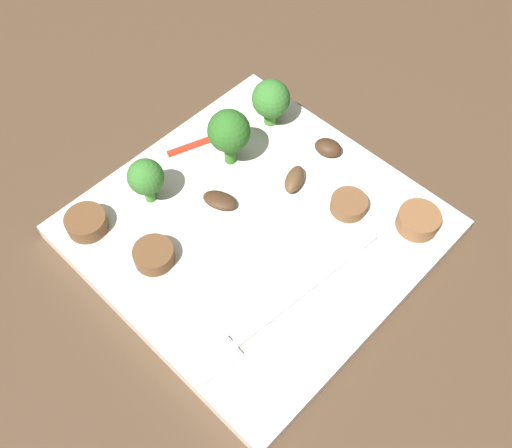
{
  "coord_description": "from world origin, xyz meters",
  "views": [
    {
      "loc": [
        0.19,
        0.19,
        0.41
      ],
      "look_at": [
        0.0,
        0.0,
        0.02
      ],
      "focal_mm": 40.49,
      "sensor_mm": 36.0,
      "label": 1
    }
  ],
  "objects_px": {
    "plate": "(256,229)",
    "sausage_slice_3": "(86,223)",
    "fork": "(278,312)",
    "mushroom_2": "(328,148)",
    "sausage_slice_0": "(154,255)",
    "broccoli_floret_1": "(146,178)",
    "mushroom_1": "(220,200)",
    "mushroom_0": "(294,179)",
    "pepper_strip_1": "(189,147)",
    "sausage_slice_2": "(418,220)",
    "sausage_slice_1": "(349,205)",
    "broccoli_floret_2": "(229,132)",
    "broccoli_floret_0": "(271,100)"
  },
  "relations": [
    {
      "from": "plate",
      "to": "sausage_slice_3",
      "type": "distance_m",
      "value": 0.14
    },
    {
      "from": "fork",
      "to": "mushroom_2",
      "type": "xyz_separation_m",
      "value": [
        -0.15,
        -0.08,
        0.0
      ]
    },
    {
      "from": "sausage_slice_0",
      "to": "broccoli_floret_1",
      "type": "bearing_deg",
      "value": -127.03
    },
    {
      "from": "broccoli_floret_1",
      "to": "mushroom_1",
      "type": "height_order",
      "value": "broccoli_floret_1"
    },
    {
      "from": "mushroom_0",
      "to": "pepper_strip_1",
      "type": "xyz_separation_m",
      "value": [
        0.04,
        -0.1,
        -0.0
      ]
    },
    {
      "from": "broccoli_floret_1",
      "to": "sausage_slice_2",
      "type": "relative_size",
      "value": 1.29
    },
    {
      "from": "broccoli_floret_1",
      "to": "sausage_slice_1",
      "type": "xyz_separation_m",
      "value": [
        -0.11,
        0.13,
        -0.02
      ]
    },
    {
      "from": "sausage_slice_1",
      "to": "mushroom_2",
      "type": "height_order",
      "value": "mushroom_2"
    },
    {
      "from": "pepper_strip_1",
      "to": "mushroom_0",
      "type": "bearing_deg",
      "value": 110.37
    },
    {
      "from": "broccoli_floret_2",
      "to": "plate",
      "type": "bearing_deg",
      "value": 62.49
    },
    {
      "from": "fork",
      "to": "sausage_slice_3",
      "type": "distance_m",
      "value": 0.17
    },
    {
      "from": "sausage_slice_2",
      "to": "broccoli_floret_0",
      "type": "bearing_deg",
      "value": -90.35
    },
    {
      "from": "broccoli_floret_2",
      "to": "mushroom_0",
      "type": "bearing_deg",
      "value": 108.46
    },
    {
      "from": "mushroom_0",
      "to": "fork",
      "type": "bearing_deg",
      "value": 36.37
    },
    {
      "from": "mushroom_0",
      "to": "sausage_slice_2",
      "type": "bearing_deg",
      "value": 110.58
    },
    {
      "from": "broccoli_floret_2",
      "to": "sausage_slice_3",
      "type": "xyz_separation_m",
      "value": [
        0.13,
        -0.03,
        -0.03
      ]
    },
    {
      "from": "broccoli_floret_0",
      "to": "sausage_slice_1",
      "type": "bearing_deg",
      "value": 76.94
    },
    {
      "from": "fork",
      "to": "broccoli_floret_2",
      "type": "distance_m",
      "value": 0.16
    },
    {
      "from": "mushroom_0",
      "to": "plate",
      "type": "bearing_deg",
      "value": 6.02
    },
    {
      "from": "fork",
      "to": "sausage_slice_1",
      "type": "distance_m",
      "value": 0.11
    },
    {
      "from": "plate",
      "to": "sausage_slice_3",
      "type": "bearing_deg",
      "value": -44.42
    },
    {
      "from": "plate",
      "to": "mushroom_2",
      "type": "xyz_separation_m",
      "value": [
        -0.1,
        -0.01,
        0.01
      ]
    },
    {
      "from": "sausage_slice_1",
      "to": "mushroom_2",
      "type": "distance_m",
      "value": 0.06
    },
    {
      "from": "broccoli_floret_0",
      "to": "broccoli_floret_1",
      "type": "xyz_separation_m",
      "value": [
        0.14,
        -0.01,
        -0.0
      ]
    },
    {
      "from": "broccoli_floret_0",
      "to": "mushroom_2",
      "type": "height_order",
      "value": "broccoli_floret_0"
    },
    {
      "from": "sausage_slice_1",
      "to": "mushroom_0",
      "type": "relative_size",
      "value": 1.04
    },
    {
      "from": "sausage_slice_3",
      "to": "mushroom_2",
      "type": "height_order",
      "value": "same"
    },
    {
      "from": "plate",
      "to": "fork",
      "type": "distance_m",
      "value": 0.08
    },
    {
      "from": "sausage_slice_3",
      "to": "sausage_slice_0",
      "type": "bearing_deg",
      "value": 106.34
    },
    {
      "from": "mushroom_2",
      "to": "broccoli_floret_2",
      "type": "bearing_deg",
      "value": -39.78
    },
    {
      "from": "sausage_slice_2",
      "to": "mushroom_0",
      "type": "height_order",
      "value": "sausage_slice_2"
    },
    {
      "from": "sausage_slice_0",
      "to": "plate",
      "type": "bearing_deg",
      "value": 157.11
    },
    {
      "from": "plate",
      "to": "mushroom_1",
      "type": "height_order",
      "value": "mushroom_1"
    },
    {
      "from": "broccoli_floret_2",
      "to": "sausage_slice_2",
      "type": "bearing_deg",
      "value": 109.81
    },
    {
      "from": "broccoli_floret_2",
      "to": "sausage_slice_0",
      "type": "height_order",
      "value": "broccoli_floret_2"
    },
    {
      "from": "sausage_slice_3",
      "to": "pepper_strip_1",
      "type": "relative_size",
      "value": 0.81
    },
    {
      "from": "fork",
      "to": "mushroom_0",
      "type": "height_order",
      "value": "mushroom_0"
    },
    {
      "from": "plate",
      "to": "mushroom_2",
      "type": "distance_m",
      "value": 0.1
    },
    {
      "from": "sausage_slice_2",
      "to": "mushroom_2",
      "type": "height_order",
      "value": "sausage_slice_2"
    },
    {
      "from": "broccoli_floret_0",
      "to": "mushroom_0",
      "type": "height_order",
      "value": "broccoli_floret_0"
    },
    {
      "from": "broccoli_floret_0",
      "to": "sausage_slice_1",
      "type": "distance_m",
      "value": 0.12
    },
    {
      "from": "mushroom_2",
      "to": "broccoli_floret_1",
      "type": "bearing_deg",
      "value": -27.31
    },
    {
      "from": "plate",
      "to": "sausage_slice_0",
      "type": "relative_size",
      "value": 7.92
    },
    {
      "from": "fork",
      "to": "pepper_strip_1",
      "type": "xyz_separation_m",
      "value": [
        -0.06,
        -0.17,
        -0.0
      ]
    },
    {
      "from": "plate",
      "to": "mushroom_2",
      "type": "relative_size",
      "value": 10.36
    },
    {
      "from": "pepper_strip_1",
      "to": "broccoli_floret_1",
      "type": "bearing_deg",
      "value": 17.03
    },
    {
      "from": "sausage_slice_2",
      "to": "pepper_strip_1",
      "type": "bearing_deg",
      "value": -69.52
    },
    {
      "from": "sausage_slice_3",
      "to": "fork",
      "type": "bearing_deg",
      "value": 107.7
    },
    {
      "from": "broccoli_floret_0",
      "to": "mushroom_1",
      "type": "height_order",
      "value": "broccoli_floret_0"
    },
    {
      "from": "mushroom_0",
      "to": "broccoli_floret_1",
      "type": "bearing_deg",
      "value": -38.6
    }
  ]
}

